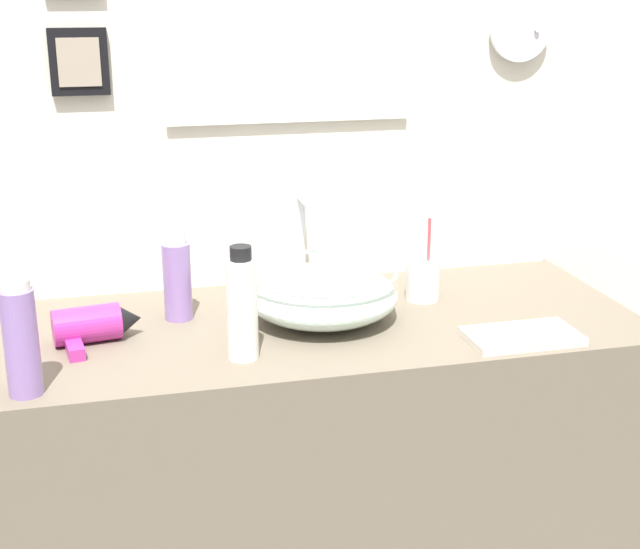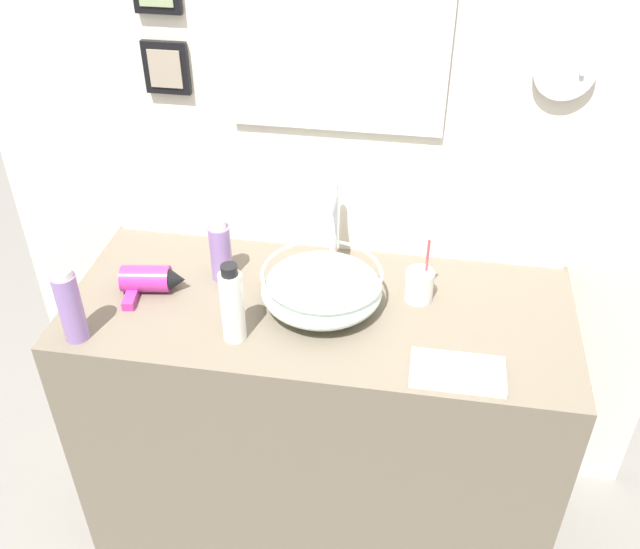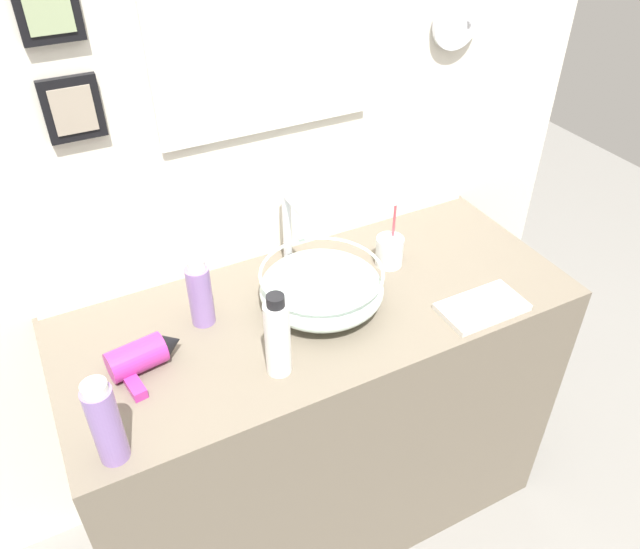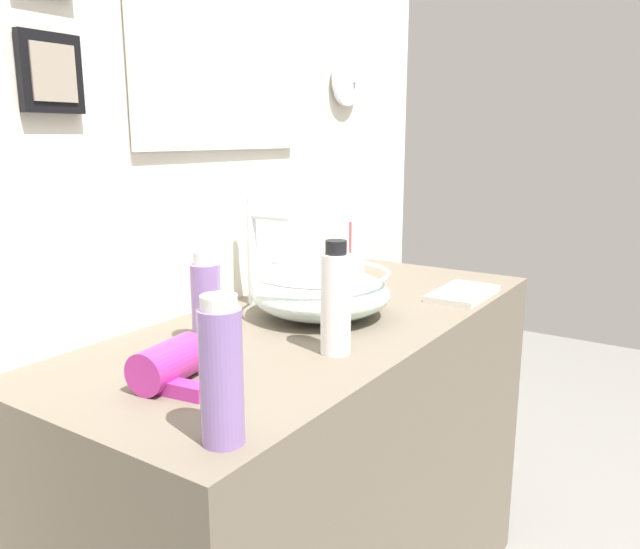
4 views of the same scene
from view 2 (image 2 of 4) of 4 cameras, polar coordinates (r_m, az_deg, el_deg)
The scene contains 11 objects.
ground_plane at distance 2.54m, azimuth -0.05°, elevation -18.25°, with size 6.00×6.00×0.00m, color gray.
vanity_counter at distance 2.20m, azimuth -0.05°, elevation -11.51°, with size 1.34×0.58×0.89m, color #6B6051.
back_panel at distance 1.98m, azimuth 1.45°, elevation 11.18°, with size 2.02×0.09×2.46m.
glass_bowl_sink at distance 1.86m, azimuth 0.16°, elevation -1.02°, with size 0.32×0.32×0.11m.
faucet at distance 1.96m, azimuth 1.03°, elevation 4.43°, with size 0.02×0.13×0.26m.
hair_drier at distance 1.97m, azimuth -13.38°, elevation -0.43°, with size 0.18×0.15×0.07m.
toothbrush_cup at distance 1.91m, azimuth 7.94°, elevation -0.83°, with size 0.08×0.08×0.20m.
lotion_bottle at distance 1.74m, azimuth -7.03°, elevation -2.41°, with size 0.06×0.06×0.22m.
soap_dispenser at distance 1.83m, azimuth -19.37°, elevation -2.37°, with size 0.06×0.06×0.21m.
shampoo_bottle at distance 1.96m, azimuth -7.96°, elevation 1.90°, with size 0.06×0.06×0.19m.
hand_towel at distance 1.72m, azimuth 10.95°, elevation -7.67°, with size 0.22×0.13×0.02m, color silver.
Camera 2 is at (0.24, -1.46, 2.07)m, focal length 40.00 mm.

